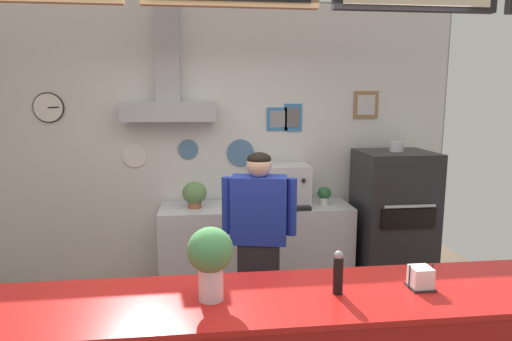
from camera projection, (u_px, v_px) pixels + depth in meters
back_wall_assembly at (215, 137)px, 4.71m from camera, size 5.21×2.69×3.03m
back_prep_counter at (256, 247)px, 4.70m from camera, size 1.99×0.60×0.91m
pizza_oven at (393, 220)px, 4.68m from camera, size 0.74×0.73×1.57m
shop_worker at (259, 244)px, 3.56m from camera, size 0.59×0.31×1.60m
espresso_machine at (286, 186)px, 4.60m from camera, size 0.47×0.45×0.43m
potted_thyme at (195, 194)px, 4.51m from camera, size 0.25×0.25×0.27m
potted_basil at (249, 193)px, 4.60m from camera, size 0.18×0.18×0.23m
potted_oregano at (324, 195)px, 4.65m from camera, size 0.14×0.14×0.19m
napkin_holder at (421, 278)px, 2.37m from camera, size 0.14×0.13×0.13m
basil_vase at (210, 258)px, 2.21m from camera, size 0.23×0.23×0.38m
pepper_grinder at (338, 273)px, 2.30m from camera, size 0.05×0.05×0.23m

